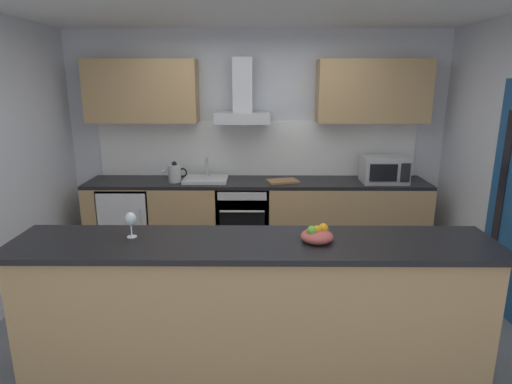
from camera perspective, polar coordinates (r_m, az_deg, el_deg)
name	(u,v)px	position (r m, az deg, el deg)	size (l,w,h in m)	color
ground	(256,319)	(3.97, 0.02, -16.47)	(5.47, 4.59, 0.02)	slate
wall_back	(257,142)	(5.30, 0.16, 6.63)	(5.47, 0.12, 2.60)	silver
backsplash_tile	(257,149)	(5.24, 0.16, 5.76)	(3.80, 0.02, 0.66)	white
counter_back	(257,218)	(5.12, 0.14, -3.43)	(3.93, 0.60, 0.90)	tan
counter_island	(253,307)	(3.11, -0.35, -14.97)	(3.27, 0.64, 0.99)	tan
upper_cabinets	(257,91)	(5.02, 0.16, 13.16)	(3.88, 0.32, 0.70)	tan
oven	(243,218)	(5.10, -1.71, -3.41)	(0.60, 0.62, 0.80)	slate
refrigerator	(130,220)	(5.33, -16.31, -3.61)	(0.58, 0.60, 0.85)	white
microwave	(384,169)	(5.12, 16.58, 2.88)	(0.50, 0.38, 0.30)	#B7BABC
sink	(206,179)	(5.02, -6.63, 1.75)	(0.50, 0.40, 0.26)	silver
kettle	(175,173)	(5.01, -10.68, 2.48)	(0.29, 0.15, 0.24)	#B7BABC
range_hood	(243,103)	(4.98, -1.77, 11.73)	(0.62, 0.45, 0.72)	#B7BABC
wine_glass	(131,220)	(3.05, -16.23, -3.59)	(0.08, 0.08, 0.18)	silver
fruit_bowl	(317,235)	(2.91, 8.07, -5.69)	(0.22, 0.22, 0.13)	#B24C47
chopping_board	(283,181)	(4.96, 3.55, 1.46)	(0.34, 0.22, 0.02)	#9E7247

